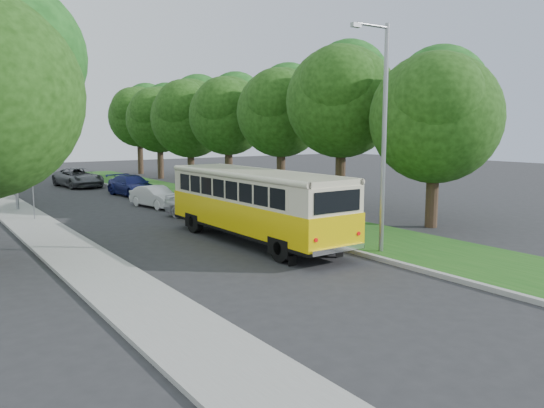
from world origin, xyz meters
TOP-DOWN VIEW (x-y plane):
  - ground at (0.00, 0.00)m, footprint 120.00×120.00m
  - curb at (3.60, 5.00)m, footprint 0.20×70.00m
  - grass_verge at (5.95, 5.00)m, footprint 4.50×70.00m
  - sidewalk at (-4.80, 5.00)m, footprint 2.20×70.00m
  - treeline at (3.15, 17.99)m, footprint 24.27×41.91m
  - lamppost_near at (4.21, -2.50)m, footprint 1.71×0.16m
  - lamppost_far at (-4.70, 16.00)m, footprint 1.71×0.16m
  - warning_sign at (-4.50, 11.98)m, footprint 0.56×0.10m
  - vintage_bus at (1.72, 1.81)m, footprint 2.59×9.77m
  - car_silver at (2.77, 8.01)m, footprint 3.32×4.87m
  - car_white at (2.22, 13.11)m, footprint 1.97×3.89m
  - car_blue at (3.00, 19.07)m, footprint 2.46×4.95m
  - car_grey at (1.49, 26.82)m, footprint 3.06×5.58m

SIDE VIEW (x-z plane):
  - ground at x=0.00m, z-range 0.00..0.00m
  - sidewalk at x=-4.80m, z-range 0.00..0.12m
  - grass_verge at x=5.95m, z-range 0.00..0.13m
  - curb at x=3.60m, z-range 0.00..0.15m
  - car_white at x=2.22m, z-range 0.00..1.22m
  - car_blue at x=3.00m, z-range 0.00..1.38m
  - car_grey at x=1.49m, z-range 0.00..1.48m
  - car_silver at x=2.77m, z-range 0.00..1.54m
  - vintage_bus at x=1.72m, z-range 0.00..2.89m
  - warning_sign at x=-4.50m, z-range 0.46..2.96m
  - lamppost_far at x=-4.70m, z-range 0.37..7.87m
  - lamppost_near at x=4.21m, z-range 0.37..8.37m
  - treeline at x=3.15m, z-range 1.20..10.66m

